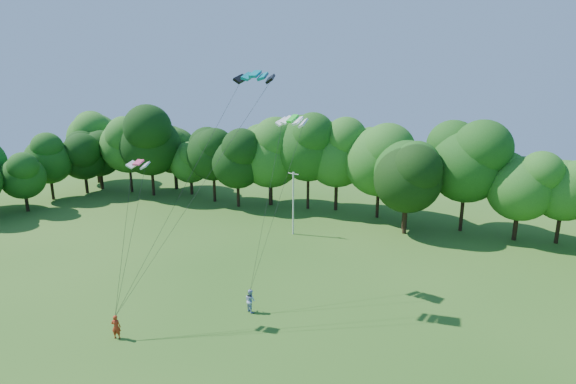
% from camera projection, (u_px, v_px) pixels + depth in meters
% --- Properties ---
extents(utility_pole, '(1.41, 0.42, 7.18)m').
position_uv_depth(utility_pole, '(293.00, 202.00, 50.02)').
color(utility_pole, silver).
rests_on(utility_pole, ground).
extents(kite_flyer_left, '(0.74, 0.63, 1.73)m').
position_uv_depth(kite_flyer_left, '(116.00, 327.00, 30.34)').
color(kite_flyer_left, '#AC2C16').
rests_on(kite_flyer_left, ground).
extents(kite_flyer_right, '(1.09, 0.99, 1.81)m').
position_uv_depth(kite_flyer_right, '(250.00, 300.00, 33.84)').
color(kite_flyer_right, '#9EB4DB').
rests_on(kite_flyer_right, ground).
extents(kite_teal, '(3.02, 1.72, 0.56)m').
position_uv_depth(kite_teal, '(255.00, 74.00, 32.05)').
color(kite_teal, '#047986').
rests_on(kite_teal, ground).
extents(kite_green, '(2.69, 1.52, 0.62)m').
position_uv_depth(kite_green, '(292.00, 119.00, 35.62)').
color(kite_green, '#21DE2E').
rests_on(kite_green, ground).
extents(kite_pink, '(1.66, 1.00, 0.33)m').
position_uv_depth(kite_pink, '(138.00, 162.00, 31.02)').
color(kite_pink, '#ED4173').
rests_on(kite_pink, ground).
extents(tree_back_west, '(7.97, 7.97, 11.60)m').
position_uv_depth(tree_back_west, '(174.00, 144.00, 69.98)').
color(tree_back_west, '#352515').
rests_on(tree_back_west, ground).
extents(tree_back_center, '(8.17, 8.17, 11.89)m').
position_uv_depth(tree_back_center, '(408.00, 170.00, 49.34)').
color(tree_back_center, black).
rests_on(tree_back_center, ground).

